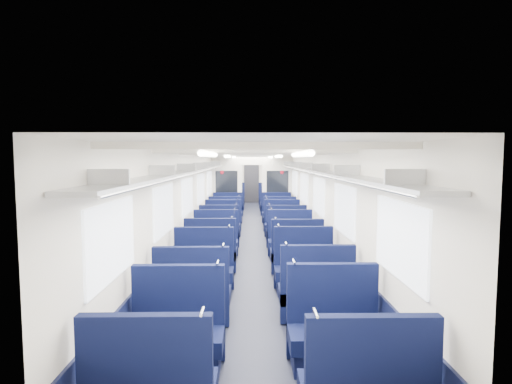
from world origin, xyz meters
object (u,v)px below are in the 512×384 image
at_px(seat_4, 193,299).
at_px(seat_20, 230,207).
at_px(end_door, 251,183).
at_px(seat_6, 204,273).
at_px(seat_9, 296,256).
at_px(seat_11, 290,243).
at_px(seat_2, 177,337).
at_px(seat_5, 316,296).
at_px(seat_23, 272,204).
at_px(bulkhead, 252,187).
at_px(seat_22, 232,204).
at_px(seat_26, 234,198).
at_px(seat_18, 227,214).
at_px(seat_17, 279,220).
at_px(seat_14, 223,226).
at_px(seat_13, 286,234).
at_px(seat_10, 216,243).
at_px(seat_19, 277,214).
at_px(seat_12, 220,233).
at_px(seat_16, 225,220).
at_px(seat_24, 233,201).
at_px(seat_8, 211,255).
at_px(seat_25, 270,201).
at_px(seat_3, 334,334).
at_px(seat_7, 304,272).
at_px(seat_27, 269,198).
at_px(seat_15, 282,226).
at_px(seat_21, 273,207).

distance_m(seat_4, seat_20, 10.23).
relative_size(end_door, seat_6, 1.81).
xyz_separation_m(seat_4, seat_9, (1.66, 2.37, 0.00)).
bearing_deg(seat_11, seat_2, -109.51).
bearing_deg(seat_5, seat_9, 90.00).
xyz_separation_m(end_door, seat_23, (0.83, -3.71, -0.66)).
relative_size(bulkhead, seat_22, 2.53).
xyz_separation_m(seat_11, seat_26, (-1.66, 10.21, 0.00)).
bearing_deg(seat_18, seat_23, 62.03).
relative_size(seat_9, seat_17, 1.00).
distance_m(bulkhead, seat_11, 5.18).
height_order(seat_11, seat_14, same).
bearing_deg(seat_13, seat_9, -90.00).
bearing_deg(bulkhead, seat_5, -84.41).
height_order(seat_10, seat_19, same).
height_order(seat_2, seat_10, same).
bearing_deg(seat_13, seat_12, 178.00).
bearing_deg(seat_14, seat_2, -90.00).
bearing_deg(seat_17, seat_12, -127.24).
xyz_separation_m(seat_4, seat_13, (1.66, 4.66, 0.00)).
relative_size(seat_16, seat_24, 1.00).
distance_m(seat_5, seat_26, 13.76).
distance_m(seat_16, seat_23, 4.62).
xyz_separation_m(seat_2, seat_5, (1.66, 1.24, 0.00)).
distance_m(seat_11, seat_16, 3.82).
bearing_deg(seat_20, end_door, 80.13).
bearing_deg(seat_8, seat_14, 90.00).
distance_m(seat_24, seat_25, 1.66).
bearing_deg(seat_18, seat_10, -90.00).
xyz_separation_m(seat_6, seat_9, (1.66, 1.14, 0.00)).
relative_size(seat_3, seat_7, 1.00).
xyz_separation_m(seat_13, seat_26, (-1.66, 9.08, 0.00)).
height_order(seat_10, seat_11, same).
height_order(seat_2, seat_5, same).
bearing_deg(seat_10, seat_8, -90.00).
relative_size(seat_17, seat_27, 1.00).
bearing_deg(seat_15, seat_20, 110.43).
xyz_separation_m(seat_19, seat_22, (-1.66, 3.13, 0.00)).
bearing_deg(seat_23, seat_21, -90.00).
relative_size(seat_3, seat_26, 1.00).
relative_size(seat_6, seat_14, 1.00).
height_order(seat_21, seat_22, same).
height_order(seat_7, seat_15, same).
height_order(seat_16, seat_19, same).
relative_size(seat_9, seat_24, 1.00).
bearing_deg(seat_12, seat_16, 90.00).
height_order(seat_8, seat_23, same).
xyz_separation_m(seat_20, seat_24, (0.00, 2.21, 0.00)).
height_order(seat_23, seat_26, same).
relative_size(bulkhead, seat_20, 2.53).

